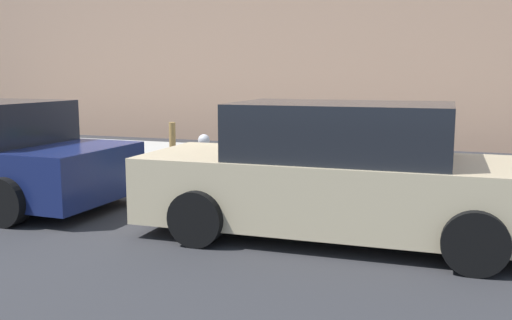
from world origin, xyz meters
TOP-DOWN VIEW (x-y plane):
  - ground_plane at (0.00, 0.00)m, footprint 40.00×40.00m
  - sidewalk_curb at (0.00, -2.50)m, footprint 18.00×5.00m
  - suitcase_maroon_0 at (-3.62, -0.89)m, footprint 0.44×0.24m
  - suitcase_navy_1 at (-3.09, -0.79)m, footprint 0.50×0.23m
  - suitcase_silver_2 at (-2.60, -0.77)m, footprint 0.38×0.25m
  - suitcase_teal_3 at (-2.17, -0.89)m, footprint 0.37×0.21m
  - suitcase_olive_4 at (-1.73, -0.76)m, footprint 0.42×0.24m
  - suitcase_black_5 at (-1.23, -0.87)m, footprint 0.48×0.24m
  - fire_hydrant at (-0.37, -0.84)m, footprint 0.39×0.21m
  - bollard_post at (0.18, -0.69)m, footprint 0.12×0.12m
  - parked_car_beige_0 at (-3.39, 1.83)m, footprint 4.76×2.04m

SIDE VIEW (x-z plane):
  - ground_plane at x=0.00m, z-range 0.00..0.00m
  - sidewalk_curb at x=0.00m, z-range 0.00..0.14m
  - suitcase_navy_1 at x=-3.09m, z-range 0.03..0.76m
  - suitcase_silver_2 at x=-2.60m, z-range 0.04..0.79m
  - suitcase_black_5 at x=-1.23m, z-range 0.04..0.83m
  - suitcase_teal_3 at x=-2.17m, z-range 0.02..0.93m
  - suitcase_maroon_0 at x=-3.62m, z-range -0.02..1.01m
  - suitcase_olive_4 at x=-1.73m, z-range 0.04..0.95m
  - fire_hydrant at x=-0.37m, z-range 0.16..0.88m
  - bollard_post at x=0.18m, z-range 0.14..1.07m
  - parked_car_beige_0 at x=-3.39m, z-range -0.05..1.55m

